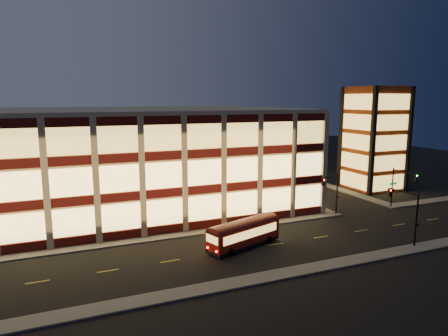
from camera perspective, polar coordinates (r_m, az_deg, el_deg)
name	(u,v)px	position (r m, az deg, el deg)	size (l,w,h in m)	color
ground	(174,239)	(46.90, -7.22, -10.03)	(200.00, 200.00, 0.00)	black
sidewalk_office_south	(146,239)	(47.15, -11.12, -9.93)	(54.00, 2.00, 0.15)	#514F4C
sidewalk_office_east	(274,190)	(70.65, 7.23, -3.16)	(2.00, 30.00, 0.15)	#514F4C
sidewalk_tower_south	(422,202)	(69.30, 26.40, -4.38)	(14.00, 2.00, 0.15)	#514F4C
sidewalk_tower_west	(326,185)	(76.63, 14.39, -2.37)	(2.00, 30.00, 0.15)	#514F4C
sidewalk_near	(215,287)	(35.47, -1.34, -16.62)	(100.00, 2.00, 0.15)	#514F4C
office_building	(122,158)	(60.74, -14.31, 1.37)	(50.45, 30.45, 14.50)	tan
stair_tower	(374,138)	(75.30, 20.63, 3.97)	(8.60, 8.60, 18.00)	#8C3814
traffic_signal_far	(332,187)	(55.76, 15.20, -2.69)	(3.79, 1.87, 6.00)	black
traffic_signal_right	(400,182)	(62.65, 23.88, -1.84)	(1.20, 4.37, 6.00)	black
traffic_signal_near	(406,207)	(48.57, 24.59, -5.07)	(0.32, 4.45, 6.00)	black
trolley_bus	(244,232)	(43.82, 2.86, -9.09)	(9.16, 4.93, 3.02)	maroon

